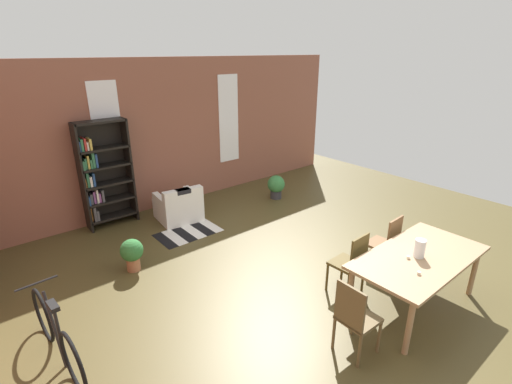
% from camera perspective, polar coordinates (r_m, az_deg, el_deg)
% --- Properties ---
extents(ground_plane, '(11.02, 11.02, 0.00)m').
position_cam_1_polar(ground_plane, '(5.85, 9.73, -13.51)').
color(ground_plane, '#4D4323').
extents(back_wall_brick, '(9.15, 0.12, 3.15)m').
position_cam_1_polar(back_wall_brick, '(8.41, -12.46, 8.78)').
color(back_wall_brick, brown).
rests_on(back_wall_brick, ground).
extents(window_pane_0, '(0.55, 0.02, 2.05)m').
position_cam_1_polar(window_pane_0, '(7.78, -21.67, 8.02)').
color(window_pane_0, white).
extents(window_pane_1, '(0.55, 0.02, 2.05)m').
position_cam_1_polar(window_pane_1, '(9.06, -4.22, 11.07)').
color(window_pane_1, white).
extents(dining_table, '(1.94, 1.00, 0.78)m').
position_cam_1_polar(dining_table, '(5.38, 23.64, -9.66)').
color(dining_table, '#9D7B58').
rests_on(dining_table, ground).
extents(vase_on_table, '(0.14, 0.14, 0.24)m').
position_cam_1_polar(vase_on_table, '(5.26, 23.78, -7.91)').
color(vase_on_table, silver).
rests_on(vase_on_table, dining_table).
extents(tealight_candle_0, '(0.04, 0.04, 0.04)m').
position_cam_1_polar(tealight_candle_0, '(5.21, 22.27, -9.23)').
color(tealight_candle_0, silver).
rests_on(tealight_candle_0, dining_table).
extents(tealight_candle_1, '(0.04, 0.04, 0.04)m').
position_cam_1_polar(tealight_candle_1, '(4.93, 23.67, -11.29)').
color(tealight_candle_1, silver).
rests_on(tealight_candle_1, dining_table).
extents(dining_chair_head_left, '(0.41, 0.41, 0.95)m').
position_cam_1_polar(dining_chair_head_left, '(4.49, 14.87, -17.96)').
color(dining_chair_head_left, brown).
rests_on(dining_chair_head_left, ground).
extents(dining_chair_far_right, '(0.42, 0.42, 0.95)m').
position_cam_1_polar(dining_chair_far_right, '(6.10, 19.29, -7.29)').
color(dining_chair_far_right, brown).
rests_on(dining_chair_far_right, ground).
extents(dining_chair_far_left, '(0.41, 0.41, 0.95)m').
position_cam_1_polar(dining_chair_far_left, '(5.44, 14.35, -10.31)').
color(dining_chair_far_left, '#4D3F1D').
rests_on(dining_chair_far_left, ground).
extents(bookshelf_tall, '(0.95, 0.33, 2.07)m').
position_cam_1_polar(bookshelf_tall, '(7.69, -22.45, 2.43)').
color(bookshelf_tall, black).
rests_on(bookshelf_tall, ground).
extents(armchair_white, '(0.88, 0.88, 0.75)m').
position_cam_1_polar(armchair_white, '(7.76, -11.72, -2.26)').
color(armchair_white, white).
rests_on(armchair_white, ground).
extents(bicycle_second, '(0.44, 1.68, 0.88)m').
position_cam_1_polar(bicycle_second, '(4.90, -28.22, -18.82)').
color(bicycle_second, black).
rests_on(bicycle_second, ground).
extents(potted_plant_by_shelf, '(0.36, 0.36, 0.53)m').
position_cam_1_polar(potted_plant_by_shelf, '(6.21, -18.45, -8.79)').
color(potted_plant_by_shelf, '#9E6042').
rests_on(potted_plant_by_shelf, ground).
extents(potted_plant_corner, '(0.41, 0.41, 0.55)m').
position_cam_1_polar(potted_plant_corner, '(8.71, 3.09, 0.97)').
color(potted_plant_corner, '#333338').
rests_on(potted_plant_corner, ground).
extents(striped_rug, '(1.18, 0.71, 0.01)m').
position_cam_1_polar(striped_rug, '(7.28, -10.32, -6.12)').
color(striped_rug, black).
rests_on(striped_rug, ground).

